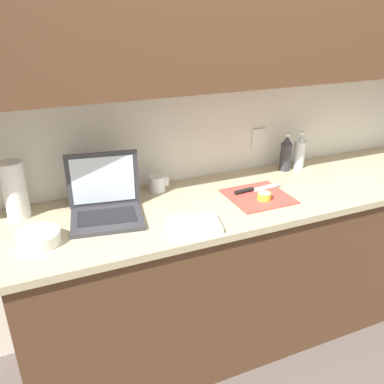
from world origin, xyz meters
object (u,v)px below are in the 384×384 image
knife (250,190)px  measuring_cup (157,184)px  cutting_board (259,196)px  lemon_half_cut (264,196)px  bowl_white (39,238)px  bottle_oil_tall (286,154)px  laptop (105,202)px  bottle_green_soda (299,151)px  paper_towel_roll (15,190)px

knife → measuring_cup: size_ratio=2.65×
cutting_board → lemon_half_cut: bearing=-88.3°
bowl_white → bottle_oil_tall: bearing=11.8°
laptop → knife: 0.74m
laptop → cutting_board: (0.75, -0.11, -0.06)m
lemon_half_cut → bottle_oil_tall: bottle_oil_tall is taller
cutting_board → bottle_green_soda: size_ratio=1.34×
cutting_board → bowl_white: bowl_white is taller
laptop → bottle_green_soda: laptop is taller
bottle_oil_tall → measuring_cup: 0.79m
bottle_oil_tall → measuring_cup: (-0.79, 0.01, -0.06)m
laptop → bottle_green_soda: size_ratio=1.62×
cutting_board → bottle_oil_tall: (0.34, 0.26, 0.10)m
knife → bottle_green_soda: (0.45, 0.20, 0.09)m
laptop → paper_towel_roll: 0.41m
laptop → measuring_cup: size_ratio=3.44×
knife → paper_towel_roll: 1.13m
bottle_oil_tall → paper_towel_roll: 1.47m
cutting_board → measuring_cup: bearing=149.1°
measuring_cup → bottle_oil_tall: bearing=-0.4°
lemon_half_cut → bottle_oil_tall: size_ratio=0.30×
bottle_green_soda → paper_towel_roll: 1.56m
knife → measuring_cup: measuring_cup is taller
cutting_board → measuring_cup: size_ratio=2.86×
bowl_white → measuring_cup: bearing=26.1°
lemon_half_cut → measuring_cup: (-0.45, 0.32, 0.02)m
cutting_board → bottle_green_soda: bottle_green_soda is taller
cutting_board → bottle_oil_tall: bearing=38.0°
cutting_board → knife: size_ratio=1.08×
bottle_oil_tall → measuring_cup: bottle_oil_tall is taller
knife → bottle_green_soda: bottle_green_soda is taller
bottle_oil_tall → paper_towel_roll: size_ratio=0.84×
cutting_board → bottle_green_soda: 0.52m
laptop → bottle_oil_tall: 1.11m
bowl_white → paper_towel_roll: 0.31m
cutting_board → lemon_half_cut: (0.00, -0.05, 0.02)m
bowl_white → paper_towel_roll: size_ratio=0.65×
lemon_half_cut → paper_towel_roll: size_ratio=0.25×
lemon_half_cut → bowl_white: bowl_white is taller
cutting_board → paper_towel_roll: bearing=167.1°
knife → bottle_green_soda: bearing=19.2°
bottle_oil_tall → paper_towel_roll: paper_towel_roll is taller
bottle_green_soda → bowl_white: (-1.49, -0.29, -0.08)m
laptop → cutting_board: bearing=1.2°
laptop → lemon_half_cut: bearing=-2.3°
bottle_oil_tall → bowl_white: (-1.40, -0.29, -0.08)m
lemon_half_cut → bowl_white: bearing=179.0°
bottle_oil_tall → measuring_cup: size_ratio=2.12×
cutting_board → knife: knife is taller
knife → lemon_half_cut: size_ratio=4.19×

